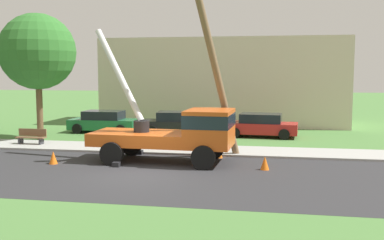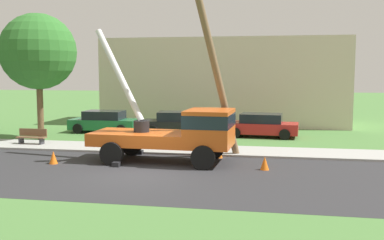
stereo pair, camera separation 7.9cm
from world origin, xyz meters
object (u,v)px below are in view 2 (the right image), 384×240
parked_sedan_red (261,125)px  roadside_tree_near (38,52)px  parked_sedan_black (178,123)px  leaning_utility_pole (214,61)px  traffic_cone_ahead (265,163)px  parked_sedan_green (104,122)px  park_bench (32,137)px  traffic_cone_behind (53,157)px  utility_truck (180,131)px  traffic_cone_curbside (219,152)px

parked_sedan_red → roadside_tree_near: size_ratio=0.62×
roadside_tree_near → parked_sedan_black: bearing=27.0°
leaning_utility_pole → roadside_tree_near: 11.45m
traffic_cone_ahead → roadside_tree_near: 15.12m
parked_sedan_green → parked_sedan_red: same height
roadside_tree_near → park_bench: bearing=-74.0°
park_bench → parked_sedan_black: bearing=40.5°
park_bench → parked_sedan_green: bearing=71.1°
traffic_cone_ahead → parked_sedan_black: parked_sedan_black is taller
traffic_cone_behind → parked_sedan_black: parked_sedan_black is taller
traffic_cone_behind → parked_sedan_green: parked_sedan_green is taller
parked_sedan_green → utility_truck: bearing=-51.7°
leaning_utility_pole → parked_sedan_red: 8.52m
parked_sedan_red → roadside_tree_near: roadside_tree_near is taller
traffic_cone_behind → parked_sedan_black: size_ratio=0.12×
utility_truck → traffic_cone_behind: utility_truck is taller
leaning_utility_pole → traffic_cone_curbside: (0.22, 0.28, -4.14)m
traffic_cone_curbside → roadside_tree_near: 12.50m
park_bench → roadside_tree_near: 5.10m
parked_sedan_red → parked_sedan_black: bearing=175.7°
parked_sedan_black → parked_sedan_red: same height
traffic_cone_ahead → parked_sedan_green: 14.21m
parked_sedan_black → parked_sedan_green: bearing=-178.1°
traffic_cone_behind → parked_sedan_red: size_ratio=0.12×
traffic_cone_ahead → utility_truck: bearing=166.5°
leaning_utility_pole → traffic_cone_ahead: (2.34, -1.90, -4.14)m
utility_truck → parked_sedan_red: utility_truck is taller
parked_sedan_green → roadside_tree_near: roadside_tree_near is taller
parked_sedan_green → traffic_cone_behind: bearing=-81.4°
leaning_utility_pole → parked_sedan_green: (-8.17, 7.65, -3.71)m
parked_sedan_red → traffic_cone_curbside: bearing=-103.9°
utility_truck → traffic_cone_ahead: size_ratio=12.06×
parked_sedan_green → parked_sedan_black: bearing=1.9°
parked_sedan_black → traffic_cone_curbside: bearing=-64.9°
leaning_utility_pole → traffic_cone_curbside: leaning_utility_pole is taller
leaning_utility_pole → traffic_cone_curbside: bearing=52.6°
traffic_cone_ahead → roadside_tree_near: size_ratio=0.08×
park_bench → utility_truck: bearing=-19.0°
traffic_cone_behind → traffic_cone_curbside: same height
traffic_cone_curbside → parked_sedan_green: parked_sedan_green is taller
parked_sedan_black → park_bench: 8.95m
traffic_cone_curbside → utility_truck: bearing=-139.7°
traffic_cone_ahead → park_bench: 13.04m
leaning_utility_pole → traffic_cone_curbside: size_ratio=15.42×
utility_truck → parked_sedan_green: bearing=128.3°
leaning_utility_pole → parked_sedan_green: leaning_utility_pole is taller
leaning_utility_pole → traffic_cone_behind: leaning_utility_pole is taller
traffic_cone_behind → park_bench: (-3.44, 4.29, 0.18)m
leaning_utility_pole → traffic_cone_behind: bearing=-161.1°
park_bench → traffic_cone_ahead: bearing=-17.4°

